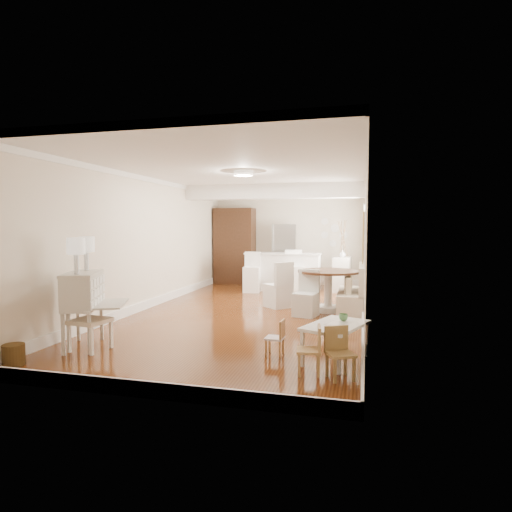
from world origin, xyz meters
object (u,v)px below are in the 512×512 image
at_px(pantry_cabinet, 235,246).
at_px(sideboard, 342,274).
at_px(kids_table, 336,342).
at_px(breakfast_counter, 283,272).
at_px(kids_chair_a, 309,350).
at_px(slip_chair_near, 306,293).
at_px(fridge, 296,255).
at_px(kids_chair_b, 275,337).
at_px(bar_stool_right, 294,272).
at_px(gustavian_armchair, 90,320).
at_px(bar_stool_left, 252,272).
at_px(wicker_basket, 14,355).
at_px(slip_chair_far, 278,284).
at_px(dining_table, 328,291).
at_px(kids_chair_c, 340,353).
at_px(secretary_bureau, 83,310).

bearing_deg(pantry_cabinet, sideboard, -13.35).
relative_size(kids_table, breakfast_counter, 0.48).
height_order(kids_chair_a, slip_chair_near, slip_chair_near).
bearing_deg(fridge, sideboard, -28.40).
bearing_deg(kids_chair_b, fridge, -170.57).
distance_m(bar_stool_right, fridge, 1.46).
xyz_separation_m(slip_chair_near, breakfast_counter, (-1.05, 3.19, 0.06)).
height_order(gustavian_armchair, kids_table, gustavian_armchair).
distance_m(gustavian_armchair, bar_stool_left, 5.80).
relative_size(bar_stool_left, bar_stool_right, 0.95).
bearing_deg(slip_chair_near, wicker_basket, -116.99).
xyz_separation_m(fridge, sideboard, (1.39, -0.75, -0.44)).
height_order(bar_stool_right, sideboard, bar_stool_right).
bearing_deg(fridge, bar_stool_right, -83.45).
bearing_deg(slip_chair_far, dining_table, 120.81).
relative_size(bar_stool_left, fridge, 0.59).
relative_size(wicker_basket, pantry_cabinet, 0.12).
bearing_deg(bar_stool_left, kids_chair_a, -76.04).
xyz_separation_m(kids_chair_c, bar_stool_right, (-1.52, 6.18, 0.26)).
bearing_deg(fridge, breakfast_counter, -100.78).
distance_m(bar_stool_left, sideboard, 2.47).
height_order(gustavian_armchair, slip_chair_near, slip_chair_near).
bearing_deg(dining_table, slip_chair_far, 168.90).
bearing_deg(dining_table, secretary_bureau, -132.74).
relative_size(slip_chair_far, sideboard, 1.03).
relative_size(secretary_bureau, pantry_cabinet, 0.48).
bearing_deg(bar_stool_right, breakfast_counter, 121.04).
height_order(pantry_cabinet, sideboard, pantry_cabinet).
xyz_separation_m(wicker_basket, pantry_cabinet, (0.45, 8.13, 1.02)).
bearing_deg(gustavian_armchair, kids_chair_b, -74.54).
distance_m(kids_chair_a, slip_chair_near, 3.32).
xyz_separation_m(kids_table, pantry_cabinet, (-3.49, 6.97, 0.90)).
xyz_separation_m(slip_chair_near, slip_chair_far, (-0.70, 0.77, 0.05)).
height_order(secretary_bureau, dining_table, secretary_bureau).
bearing_deg(kids_table, fridge, 102.91).
bearing_deg(bar_stool_right, wicker_basket, -124.47).
bearing_deg(fridge, slip_chair_far, -87.62).
relative_size(gustavian_armchair, dining_table, 0.70).
xyz_separation_m(kids_table, breakfast_counter, (-1.79, 5.89, 0.27)).
bearing_deg(breakfast_counter, secretary_bureau, -106.36).
distance_m(secretary_bureau, pantry_cabinet, 7.24).
xyz_separation_m(kids_chair_b, slip_chair_far, (-0.63, 3.44, 0.25)).
bearing_deg(dining_table, slip_chair_near, -124.83).
bearing_deg(gustavian_armchair, dining_table, -33.15).
relative_size(kids_chair_c, breakfast_counter, 0.30).
bearing_deg(pantry_cabinet, kids_chair_b, -68.91).
bearing_deg(gustavian_armchair, bar_stool_right, -11.53).
xyz_separation_m(slip_chair_far, sideboard, (1.24, 2.72, -0.04)).
bearing_deg(secretary_bureau, fridge, 52.04).
bearing_deg(breakfast_counter, kids_chair_b, -80.55).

